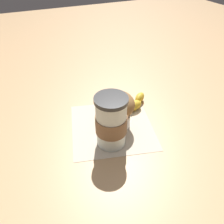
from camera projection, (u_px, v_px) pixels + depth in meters
name	position (u px, v px, depth m)	size (l,w,h in m)	color
ground_plane	(112.00, 126.00, 0.65)	(3.00, 3.00, 0.00)	tan
paper_napkin	(112.00, 126.00, 0.65)	(0.24, 0.24, 0.00)	beige
coffee_cup	(111.00, 122.00, 0.56)	(0.08, 0.08, 0.15)	silver
muffin	(117.00, 108.00, 0.62)	(0.10, 0.10, 0.11)	white
banana	(126.00, 106.00, 0.70)	(0.09, 0.19, 0.03)	gold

